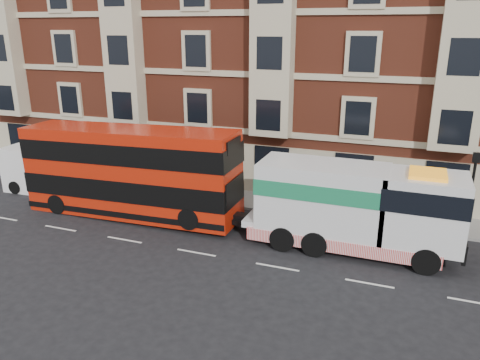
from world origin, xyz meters
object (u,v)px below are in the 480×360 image
object	(u,v)px
double_decker_bus	(130,171)
tow_truck	(351,207)
pedestrian	(83,172)
box_van	(47,171)

from	to	relation	value
double_decker_bus	tow_truck	size ratio (longest dim) A/B	1.25
tow_truck	pedestrian	size ratio (longest dim) A/B	5.82
double_decker_bus	box_van	size ratio (longest dim) A/B	2.21
box_van	pedestrian	xyz separation A→B (m)	(1.51, 1.61, -0.41)
box_van	pedestrian	distance (m)	2.24
double_decker_bus	box_van	distance (m)	7.65
tow_truck	pedestrian	bearing A→B (deg)	169.86
double_decker_bus	box_van	bearing A→B (deg)	167.77
box_van	double_decker_bus	bearing A→B (deg)	-14.52
tow_truck	box_van	xyz separation A→B (m)	(-19.44, 1.60, -0.78)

